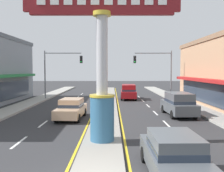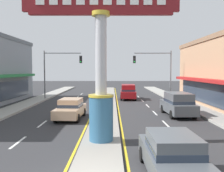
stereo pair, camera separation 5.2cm
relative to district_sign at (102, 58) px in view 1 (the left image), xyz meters
name	(u,v)px [view 1 (the left image)]	position (x,y,z in m)	size (l,w,h in m)	color
median_strip	(107,105)	(0.00, 13.32, -4.23)	(1.97, 52.00, 0.14)	gray
sidewalk_left	(17,108)	(-8.70, 11.32, -4.21)	(2.22, 60.00, 0.18)	#9E9B93
sidewalk_right	(196,108)	(8.70, 11.32, -4.21)	(2.22, 60.00, 0.18)	#9E9B93
lane_markings	(107,108)	(0.00, 11.97, -4.29)	(8.71, 52.00, 0.01)	silver
district_sign	(102,58)	(0.00, 0.00, 0.00)	(7.72, 1.28, 7.94)	#33668C
traffic_light_left_side	(58,66)	(-6.22, 18.73, -0.05)	(4.86, 0.46, 6.20)	slate
traffic_light_right_side	(157,66)	(6.22, 18.78, -0.05)	(4.86, 0.46, 6.20)	slate
suv_near_right_lane	(128,92)	(2.63, 19.15, -3.31)	(2.13, 4.68, 1.90)	maroon
sedan_far_right_lane	(173,154)	(2.64, -3.96, -3.51)	(1.90, 4.33, 1.53)	#4C5156
sedan_near_left_lane	(71,108)	(-2.63, 6.40, -3.51)	(2.02, 4.39, 1.53)	tan
suv_mid_left_lane	(178,104)	(5.94, 7.58, -3.31)	(2.10, 4.67, 1.90)	#4C5156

